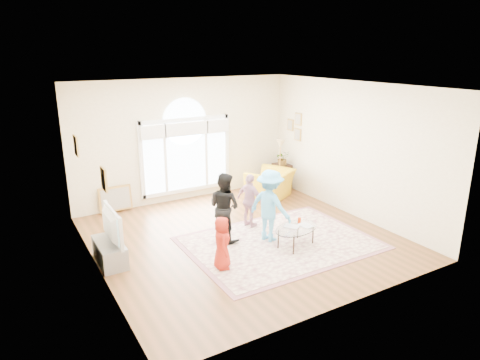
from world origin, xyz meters
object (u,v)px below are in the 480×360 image
television (108,226)px  coffee_table (296,229)px  area_rug (280,243)px  tv_console (110,252)px  armchair (270,184)px

television → coffee_table: (3.45, -1.23, -0.34)m
area_rug → tv_console: (-3.27, 0.93, 0.20)m
tv_console → coffee_table: bearing=-19.5°
tv_console → television: size_ratio=0.89×
tv_console → armchair: armchair is taller
television → coffee_table: size_ratio=0.94×
area_rug → tv_console: tv_console is taller
television → tv_console: bearing=180.0°
tv_console → armchair: bearing=18.3°
television → armchair: bearing=18.3°
area_rug → armchair: 2.90m
coffee_table → television: bearing=143.8°
area_rug → coffee_table: coffee_table is taller
coffee_table → armchair: bearing=49.1°
tv_console → area_rug: bearing=-15.9°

